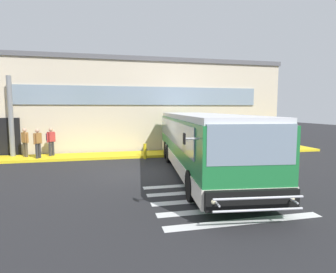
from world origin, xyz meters
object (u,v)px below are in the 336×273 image
entry_support_column (11,116)px  bus_main_foreground (201,144)px  passenger_near_column (25,141)px  passenger_by_doorway (38,142)px  safety_bollard_yellow (145,151)px  passenger_at_curb_edge (51,140)px

entry_support_column → bus_main_foreground: entry_support_column is taller
bus_main_foreground → entry_support_column: bearing=148.8°
passenger_near_column → bus_main_foreground: bearing=-31.6°
passenger_by_doorway → safety_bollard_yellow: bearing=-6.9°
bus_main_foreground → passenger_by_doorway: size_ratio=7.22×
passenger_at_curb_edge → passenger_by_doorway: bearing=-126.8°
bus_main_foreground → passenger_near_column: bearing=148.4°
passenger_near_column → passenger_by_doorway: size_ratio=1.00×
entry_support_column → passenger_near_column: 1.68m
bus_main_foreground → passenger_by_doorway: 9.33m
passenger_near_column → safety_bollard_yellow: passenger_near_column is taller
entry_support_column → bus_main_foreground: size_ratio=0.39×
entry_support_column → passenger_at_curb_edge: bearing=-8.5°
bus_main_foreground → safety_bollard_yellow: size_ratio=13.44×
bus_main_foreground → passenger_near_column: bus_main_foreground is taller
passenger_by_doorway → safety_bollard_yellow: passenger_by_doorway is taller
entry_support_column → passenger_by_doorway: (1.64, -1.07, -1.42)m
passenger_near_column → passenger_at_curb_edge: bearing=2.7°
bus_main_foreground → safety_bollard_yellow: 4.61m
passenger_at_curb_edge → safety_bollard_yellow: size_ratio=1.86×
passenger_by_doorway → bus_main_foreground: bearing=-30.8°
bus_main_foreground → passenger_at_curb_edge: bus_main_foreground is taller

